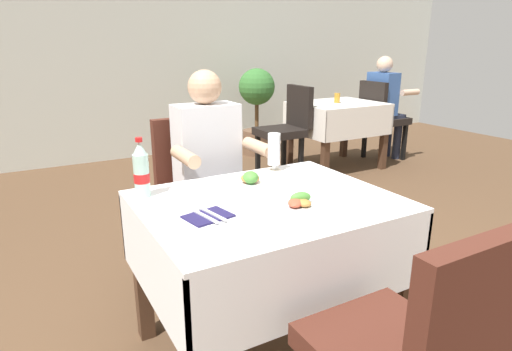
% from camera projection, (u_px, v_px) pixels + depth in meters
% --- Properties ---
extents(ground_plane, '(11.00, 11.00, 0.00)m').
position_uv_depth(ground_plane, '(299.00, 344.00, 2.09)').
color(ground_plane, brown).
extents(back_wall, '(11.00, 0.12, 2.97)m').
position_uv_depth(back_wall, '(104.00, 36.00, 5.06)').
color(back_wall, silver).
rests_on(back_wall, ground).
extents(main_dining_table, '(1.07, 0.85, 0.75)m').
position_uv_depth(main_dining_table, '(267.00, 237.00, 1.90)').
color(main_dining_table, white).
rests_on(main_dining_table, ground).
extents(chair_far_diner_seat, '(0.44, 0.50, 0.97)m').
position_uv_depth(chair_far_diner_seat, '(198.00, 190.00, 2.59)').
color(chair_far_diner_seat, '#4C2319').
rests_on(chair_far_diner_seat, ground).
extents(chair_near_camera_side, '(0.44, 0.50, 0.97)m').
position_uv_depth(chair_near_camera_side, '(413.00, 351.00, 1.23)').
color(chair_near_camera_side, '#4C2319').
rests_on(chair_near_camera_side, ground).
extents(seated_diner_far, '(0.50, 0.46, 1.26)m').
position_uv_depth(seated_diner_far, '(211.00, 168.00, 2.48)').
color(seated_diner_far, '#282D42').
rests_on(seated_diner_far, ground).
extents(plate_near_camera, '(0.24, 0.24, 0.06)m').
position_uv_depth(plate_near_camera, '(299.00, 204.00, 1.75)').
color(plate_near_camera, white).
rests_on(plate_near_camera, main_dining_table).
extents(plate_far_diner, '(0.25, 0.25, 0.07)m').
position_uv_depth(plate_far_diner, '(250.00, 181.00, 2.03)').
color(plate_far_diner, white).
rests_on(plate_far_diner, main_dining_table).
extents(beer_glass_left, '(0.07, 0.07, 0.20)m').
position_uv_depth(beer_glass_left, '(274.00, 152.00, 2.23)').
color(beer_glass_left, white).
rests_on(beer_glass_left, main_dining_table).
extents(cola_bottle_primary, '(0.07, 0.07, 0.26)m').
position_uv_depth(cola_bottle_primary, '(141.00, 171.00, 1.85)').
color(cola_bottle_primary, silver).
rests_on(cola_bottle_primary, main_dining_table).
extents(napkin_cutlery_set, '(0.19, 0.20, 0.01)m').
position_uv_depth(napkin_cutlery_set, '(208.00, 216.00, 1.66)').
color(napkin_cutlery_set, '#231E4C').
rests_on(napkin_cutlery_set, main_dining_table).
extents(background_dining_table, '(0.96, 0.80, 0.75)m').
position_uv_depth(background_dining_table, '(337.00, 119.00, 4.96)').
color(background_dining_table, white).
rests_on(background_dining_table, ground).
extents(background_chair_left, '(0.50, 0.44, 0.97)m').
position_uv_depth(background_chair_left, '(287.00, 125.00, 4.64)').
color(background_chair_left, black).
rests_on(background_chair_left, ground).
extents(background_chair_right, '(0.50, 0.44, 0.97)m').
position_uv_depth(background_chair_right, '(381.00, 116.00, 5.28)').
color(background_chair_right, black).
rests_on(background_chair_right, ground).
extents(background_patron, '(0.46, 0.50, 1.26)m').
position_uv_depth(background_patron, '(385.00, 102.00, 5.26)').
color(background_patron, '#282D42').
rests_on(background_patron, ground).
extents(background_table_tumbler, '(0.06, 0.06, 0.11)m').
position_uv_depth(background_table_tumbler, '(337.00, 98.00, 4.88)').
color(background_table_tumbler, '#C68928').
rests_on(background_table_tumbler, background_dining_table).
extents(potted_plant_corner, '(0.46, 0.46, 1.10)m').
position_uv_depth(potted_plant_corner, '(257.00, 104.00, 5.53)').
color(potted_plant_corner, brown).
rests_on(potted_plant_corner, ground).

